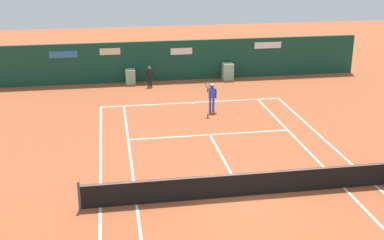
{
  "coord_description": "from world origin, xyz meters",
  "views": [
    {
      "loc": [
        -4.7,
        -16.36,
        9.05
      ],
      "look_at": [
        -0.88,
        6.47,
        0.8
      ],
      "focal_mm": 47.42,
      "sensor_mm": 36.0,
      "label": 1
    }
  ],
  "objects_px": {
    "player_on_baseline": "(212,95)",
    "tennis_ball_by_sideline": "(218,119)",
    "tennis_ball_near_service_line": "(239,112)",
    "tennis_ball_mid_court": "(299,124)",
    "ball_kid_centre_post": "(150,75)"
  },
  "relations": [
    {
      "from": "tennis_ball_by_sideline",
      "to": "tennis_ball_near_service_line",
      "type": "bearing_deg",
      "value": 31.83
    },
    {
      "from": "tennis_ball_mid_court",
      "to": "player_on_baseline",
      "type": "bearing_deg",
      "value": 145.56
    },
    {
      "from": "player_on_baseline",
      "to": "tennis_ball_near_service_line",
      "type": "bearing_deg",
      "value": 174.68
    },
    {
      "from": "player_on_baseline",
      "to": "ball_kid_centre_post",
      "type": "height_order",
      "value": "player_on_baseline"
    },
    {
      "from": "tennis_ball_near_service_line",
      "to": "ball_kid_centre_post",
      "type": "bearing_deg",
      "value": 125.57
    },
    {
      "from": "tennis_ball_near_service_line",
      "to": "tennis_ball_by_sideline",
      "type": "height_order",
      "value": "same"
    },
    {
      "from": "ball_kid_centre_post",
      "to": "tennis_ball_near_service_line",
      "type": "height_order",
      "value": "ball_kid_centre_post"
    },
    {
      "from": "tennis_ball_mid_court",
      "to": "tennis_ball_by_sideline",
      "type": "height_order",
      "value": "same"
    },
    {
      "from": "player_on_baseline",
      "to": "tennis_ball_near_service_line",
      "type": "xyz_separation_m",
      "value": [
        1.47,
        -0.48,
        -0.92
      ]
    },
    {
      "from": "tennis_ball_by_sideline",
      "to": "player_on_baseline",
      "type": "bearing_deg",
      "value": 93.09
    },
    {
      "from": "player_on_baseline",
      "to": "tennis_ball_by_sideline",
      "type": "xyz_separation_m",
      "value": [
        0.07,
        -1.34,
        -0.92
      ]
    },
    {
      "from": "ball_kid_centre_post",
      "to": "tennis_ball_by_sideline",
      "type": "bearing_deg",
      "value": 102.98
    },
    {
      "from": "player_on_baseline",
      "to": "tennis_ball_mid_court",
      "type": "relative_size",
      "value": 26.72
    },
    {
      "from": "tennis_ball_by_sideline",
      "to": "tennis_ball_mid_court",
      "type": "bearing_deg",
      "value": -19.97
    },
    {
      "from": "player_on_baseline",
      "to": "tennis_ball_by_sideline",
      "type": "relative_size",
      "value": 26.72
    }
  ]
}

